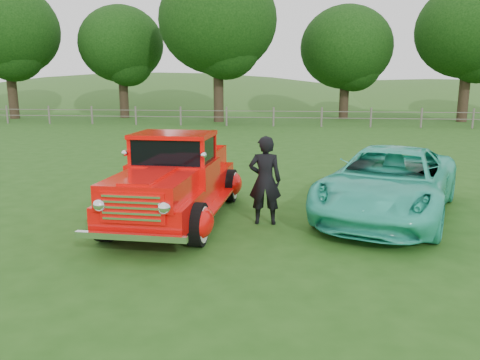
# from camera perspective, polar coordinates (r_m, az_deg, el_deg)

# --- Properties ---
(ground) EXTENTS (140.00, 140.00, 0.00)m
(ground) POSITION_cam_1_polar(r_m,az_deg,el_deg) (8.32, -3.44, -7.53)
(ground) COLOR #214D14
(ground) RESTS_ON ground
(distant_hills) EXTENTS (116.00, 60.00, 18.00)m
(distant_hills) POSITION_cam_1_polar(r_m,az_deg,el_deg) (67.80, 2.13, 5.69)
(distant_hills) COLOR #355920
(distant_hills) RESTS_ON ground
(fence_line) EXTENTS (48.00, 0.12, 1.20)m
(fence_line) POSITION_cam_1_polar(r_m,az_deg,el_deg) (29.83, 4.11, 7.71)
(fence_line) COLOR #675F57
(fence_line) RESTS_ON ground
(tree_far_west) EXTENTS (7.60, 7.60, 9.93)m
(tree_far_west) POSITION_cam_1_polar(r_m,az_deg,el_deg) (40.12, -26.60, 16.01)
(tree_far_west) COLOR #302418
(tree_far_west) RESTS_ON ground
(tree_mid_west) EXTENTS (6.40, 6.40, 8.46)m
(tree_mid_west) POSITION_cam_1_polar(r_m,az_deg,el_deg) (38.26, -14.28, 15.72)
(tree_mid_west) COLOR #302418
(tree_mid_west) RESTS_ON ground
(tree_near_west) EXTENTS (8.00, 8.00, 10.42)m
(tree_near_west) POSITION_cam_1_polar(r_m,az_deg,el_deg) (33.41, -2.71, 18.81)
(tree_near_west) COLOR #302418
(tree_near_west) RESTS_ON ground
(tree_near_east) EXTENTS (6.80, 6.80, 8.33)m
(tree_near_east) POSITION_cam_1_polar(r_m,az_deg,el_deg) (36.98, 12.83, 15.46)
(tree_near_east) COLOR #302418
(tree_near_east) RESTS_ON ground
(tree_mid_east) EXTENTS (7.20, 7.20, 9.44)m
(tree_mid_east) POSITION_cam_1_polar(r_m,az_deg,el_deg) (36.76, 26.24, 16.04)
(tree_mid_east) COLOR #302418
(tree_mid_east) RESTS_ON ground
(red_pickup) EXTENTS (2.37, 5.05, 1.78)m
(red_pickup) POSITION_cam_1_polar(r_m,az_deg,el_deg) (9.56, -7.84, -0.10)
(red_pickup) COLOR black
(red_pickup) RESTS_ON ground
(teal_sedan) EXTENTS (3.98, 5.58, 1.41)m
(teal_sedan) POSITION_cam_1_polar(r_m,az_deg,el_deg) (10.25, 17.74, -0.26)
(teal_sedan) COLOR #32C9AB
(teal_sedan) RESTS_ON ground
(man) EXTENTS (0.66, 0.45, 1.75)m
(man) POSITION_cam_1_polar(r_m,az_deg,el_deg) (9.14, 3.06, -0.04)
(man) COLOR black
(man) RESTS_ON ground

